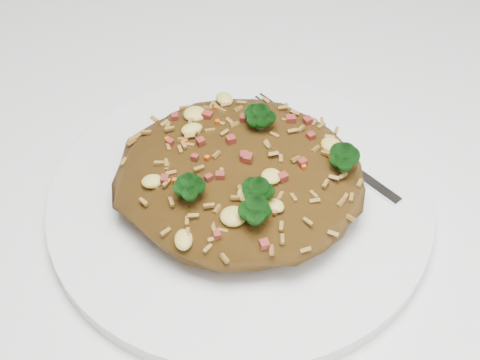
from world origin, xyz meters
name	(u,v)px	position (x,y,z in m)	size (l,w,h in m)	color
dining_table	(211,308)	(0.00, 0.00, 0.66)	(1.20, 0.80, 0.75)	white
plate	(240,200)	(0.02, 0.04, 0.76)	(0.29, 0.29, 0.01)	white
fried_rice	(241,169)	(0.02, 0.04, 0.79)	(0.19, 0.17, 0.06)	brown
fork	(327,151)	(0.08, 0.09, 0.77)	(0.13, 0.12, 0.00)	silver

